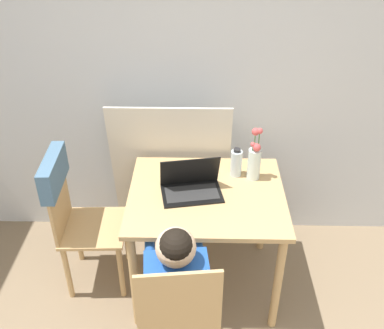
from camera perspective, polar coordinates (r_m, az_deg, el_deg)
The scene contains 9 objects.
wall_back at distance 2.97m, azimuth 0.40°, elevation 11.39°, with size 6.40×0.05×2.50m.
dining_table at distance 2.74m, azimuth 1.83°, elevation -5.48°, with size 0.93×0.78×0.75m.
chair_occupied at distance 2.35m, azimuth -1.74°, elevation -19.52°, with size 0.44×0.44×0.96m.
chair_spare at distance 2.87m, azimuth -15.17°, elevation -4.70°, with size 0.45×0.42×0.97m.
person_seated at distance 2.30m, azimuth -2.01°, elevation -14.51°, with size 0.35×0.45×1.03m.
laptop at distance 2.66m, azimuth -0.13°, elevation -2.55°, with size 0.39×0.28×0.22m.
flower_vase at distance 2.76m, azimuth 7.94°, elevation 0.64°, with size 0.08×0.08×0.35m.
water_bottle at distance 2.80m, azimuth 5.64°, elevation 0.22°, with size 0.07×0.07×0.19m.
cardboard_panel at distance 3.18m, azimuth -2.68°, elevation -1.22°, with size 0.82×0.17×1.12m.
Camera 1 is at (0.04, -0.53, 2.36)m, focal length 42.00 mm.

